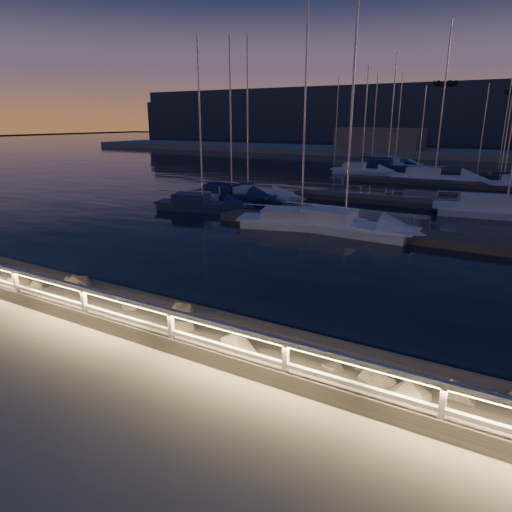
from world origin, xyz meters
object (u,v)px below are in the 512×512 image
object	(u,v)px
sailboat_b	(342,224)
sailboat_c	(298,221)
sailboat_n	(386,166)
guard_rail	(241,340)
sailboat_m	(394,164)
sailboat_i	(360,170)
sailboat_f	(246,194)
sailboat_a	(200,204)
sailboat_g	(502,209)
sailboat_j	(432,177)
sailboat_e	(230,194)

from	to	relation	value
sailboat_b	sailboat_c	world-z (taller)	sailboat_b
sailboat_b	sailboat_n	world-z (taller)	sailboat_n
guard_rail	sailboat_c	size ratio (longest dim) A/B	3.64
sailboat_b	sailboat_m	distance (m)	37.75
sailboat_b	sailboat_i	world-z (taller)	sailboat_b
sailboat_f	sailboat_a	bearing A→B (deg)	-118.26
sailboat_b	sailboat_g	bearing A→B (deg)	54.05
sailboat_b	sailboat_i	distance (m)	28.61
sailboat_c	sailboat_j	size ratio (longest dim) A/B	0.82
guard_rail	sailboat_n	xyz separation A→B (m)	(-10.12, 49.44, -0.93)
sailboat_g	sailboat_n	size ratio (longest dim) A/B	1.08
sailboat_e	sailboat_j	bearing A→B (deg)	58.89
sailboat_a	sailboat_m	bearing A→B (deg)	68.43
sailboat_e	sailboat_f	size ratio (longest dim) A/B	1.00
sailboat_m	guard_rail	bearing A→B (deg)	-71.97
guard_rail	sailboat_g	xyz separation A→B (m)	(3.76, 24.91, -0.93)
guard_rail	sailboat_m	xyz separation A→B (m)	(-10.10, 53.02, -0.95)
sailboat_b	sailboat_c	bearing A→B (deg)	-171.65
sailboat_a	sailboat_b	xyz separation A→B (m)	(10.43, -1.13, 0.02)
guard_rail	sailboat_j	bearing A→B (deg)	94.45
guard_rail	sailboat_f	xyz separation A→B (m)	(-13.47, 22.07, -0.97)
sailboat_f	sailboat_g	xyz separation A→B (m)	(17.23, 2.85, 0.04)
guard_rail	sailboat_j	size ratio (longest dim) A/B	3.00
sailboat_f	guard_rail	bearing A→B (deg)	-81.63
sailboat_a	sailboat_i	bearing A→B (deg)	69.02
sailboat_i	sailboat_n	distance (m)	6.21
sailboat_i	sailboat_b	bearing A→B (deg)	-80.75
guard_rail	sailboat_n	world-z (taller)	sailboat_n
sailboat_i	sailboat_j	world-z (taller)	sailboat_j
sailboat_c	sailboat_f	xyz separation A→B (m)	(-7.48, 6.45, 0.01)
sailboat_g	sailboat_j	xyz separation A→B (m)	(-6.90, 15.43, 0.03)
sailboat_f	sailboat_j	size ratio (longest dim) A/B	0.79
sailboat_g	sailboat_j	world-z (taller)	sailboat_j
sailboat_f	sailboat_g	world-z (taller)	sailboat_g
sailboat_i	sailboat_m	size ratio (longest dim) A/B	1.00
sailboat_c	sailboat_n	distance (m)	34.07
guard_rail	sailboat_j	world-z (taller)	sailboat_j
sailboat_i	sailboat_n	xyz separation A→B (m)	(1.28, 6.08, 0.02)
sailboat_e	sailboat_g	xyz separation A→B (m)	(18.25, 3.49, 0.02)
sailboat_i	sailboat_a	bearing A→B (deg)	-102.25
sailboat_b	sailboat_c	distance (m)	2.50
sailboat_e	sailboat_f	world-z (taller)	sailboat_f
sailboat_a	sailboat_i	distance (m)	26.49
sailboat_b	sailboat_f	xyz separation A→B (m)	(-9.96, 6.21, -0.03)
sailboat_e	sailboat_i	world-z (taller)	sailboat_e
sailboat_g	sailboat_m	bearing A→B (deg)	107.54
sailboat_c	sailboat_i	bearing A→B (deg)	85.48
sailboat_g	sailboat_m	size ratio (longest dim) A/B	1.27
sailboat_g	sailboat_j	size ratio (longest dim) A/B	0.99
sailboat_i	sailboat_n	world-z (taller)	sailboat_n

